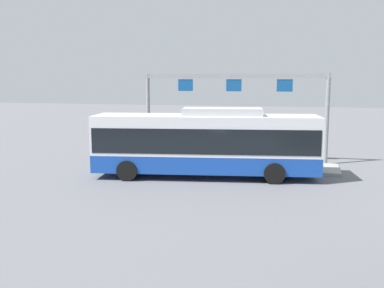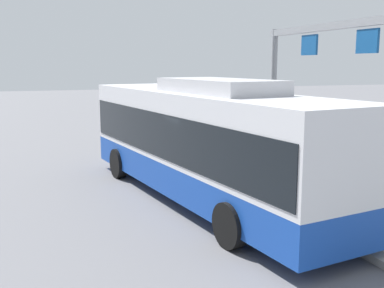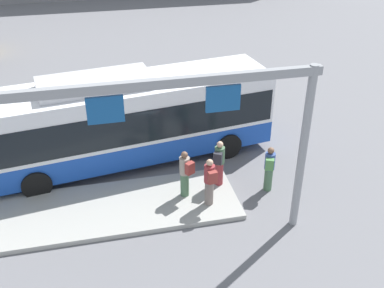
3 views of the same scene
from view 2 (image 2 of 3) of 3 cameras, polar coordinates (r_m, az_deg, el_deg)
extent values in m
plane|color=slate|center=(13.34, 1.27, -6.93)|extent=(120.00, 120.00, 0.00)
cube|color=#9E9E99|center=(13.29, 16.12, -7.03)|extent=(10.00, 2.80, 0.16)
cube|color=#1947AD|center=(13.14, 1.28, -3.69)|extent=(11.26, 4.08, 0.85)
cube|color=silver|center=(12.89, 1.31, 2.26)|extent=(11.26, 4.08, 1.90)
cube|color=black|center=(12.91, 1.30, 1.38)|extent=(11.05, 4.09, 1.20)
cube|color=black|center=(17.88, -7.47, 3.97)|extent=(0.35, 2.11, 1.50)
cube|color=#B7B7BC|center=(12.08, 3.27, 7.13)|extent=(4.07, 2.29, 0.36)
cube|color=orange|center=(17.75, -7.45, 6.68)|extent=(0.37, 1.75, 0.28)
cylinder|color=black|center=(16.02, -9.04, -2.36)|extent=(1.03, 0.44, 1.00)
cylinder|color=black|center=(16.94, -1.36, -1.58)|extent=(1.03, 0.44, 1.00)
cylinder|color=black|center=(9.91, 4.70, -9.93)|extent=(1.03, 0.44, 1.00)
cylinder|color=black|center=(11.33, 15.04, -7.69)|extent=(1.03, 0.44, 1.00)
cylinder|color=#476B4C|center=(18.46, 4.89, -0.90)|extent=(0.37, 0.37, 0.85)
cylinder|color=#334C8C|center=(18.34, 4.92, 1.32)|extent=(0.45, 0.45, 0.60)
sphere|color=brown|center=(18.28, 4.94, 2.59)|extent=(0.22, 0.22, 0.22)
cube|color=#4C8447|center=(18.34, 5.74, 1.41)|extent=(0.33, 0.28, 0.40)
cylinder|color=maroon|center=(16.80, 5.66, -1.42)|extent=(0.38, 0.38, 0.85)
cylinder|color=#476B4C|center=(16.67, 5.70, 1.02)|extent=(0.46, 0.46, 0.60)
sphere|color=tan|center=(16.62, 5.73, 2.42)|extent=(0.22, 0.22, 0.22)
cube|color=#26262D|center=(16.65, 6.60, 1.10)|extent=(0.33, 0.29, 0.40)
cylinder|color=#476B4C|center=(15.85, 8.86, -2.17)|extent=(0.38, 0.38, 0.85)
cylinder|color=gray|center=(15.72, 8.93, 0.42)|extent=(0.46, 0.46, 0.60)
sphere|color=brown|center=(15.66, 8.97, 1.90)|extent=(0.22, 0.22, 0.22)
cube|color=maroon|center=(15.94, 9.43, 0.64)|extent=(0.33, 0.29, 0.40)
cylinder|color=slate|center=(16.72, 9.65, -1.57)|extent=(0.31, 0.31, 0.85)
cylinder|color=maroon|center=(16.59, 9.72, 0.89)|extent=(0.38, 0.38, 0.60)
sphere|color=tan|center=(16.54, 9.76, 2.29)|extent=(0.22, 0.22, 0.22)
cube|color=maroon|center=(16.74, 10.45, 1.05)|extent=(0.30, 0.21, 0.40)
cylinder|color=gray|center=(19.15, 9.96, 5.94)|extent=(0.24, 0.24, 5.20)
cube|color=gray|center=(14.76, 20.90, 13.88)|extent=(11.10, 0.20, 0.24)
cube|color=#144C8C|center=(14.73, 20.77, 11.75)|extent=(0.90, 0.08, 0.70)
cube|color=#144C8C|center=(17.08, 14.24, 11.72)|extent=(0.90, 0.08, 0.70)
camera|label=1|loc=(18.34, -86.38, 3.85)|focal=41.51mm
camera|label=3|loc=(23.27, 43.00, 21.05)|focal=43.39mm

